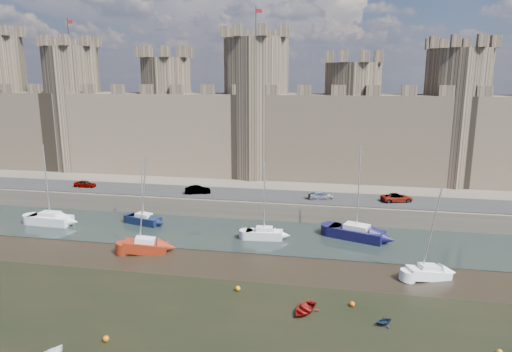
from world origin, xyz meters
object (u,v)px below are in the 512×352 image
object	(u,v)px
sailboat_0	(50,219)
sailboat_1	(144,219)
car_2	(321,196)
sailboat_4	(146,246)
car_0	(85,184)
car_1	(198,190)
sailboat_2	(264,233)
sailboat_5	(428,272)
car_3	(397,198)
sailboat_3	(356,233)

from	to	relation	value
sailboat_0	sailboat_1	world-z (taller)	sailboat_0
car_2	sailboat_4	xyz separation A→B (m)	(-18.61, -17.32, -2.23)
car_0	car_2	distance (m)	36.35
car_0	sailboat_1	bearing A→B (deg)	-122.67
sailboat_1	car_1	bearing A→B (deg)	72.09
sailboat_1	sailboat_2	distance (m)	16.97
sailboat_5	sailboat_0	bearing A→B (deg)	148.90
sailboat_2	sailboat_5	distance (m)	19.29
car_3	sailboat_3	xyz separation A→B (m)	(-5.55, -9.11, -2.23)
sailboat_1	sailboat_4	world-z (taller)	sailboat_4
sailboat_0	sailboat_2	distance (m)	28.97
car_1	car_2	bearing A→B (deg)	-106.75
car_1	sailboat_1	size ratio (longest dim) A/B	0.40
car_0	sailboat_0	xyz separation A→B (m)	(1.13, -10.66, -2.24)
car_2	car_0	bearing A→B (deg)	73.29
sailboat_0	sailboat_3	bearing A→B (deg)	4.96
car_3	sailboat_5	world-z (taller)	sailboat_5
sailboat_2	sailboat_5	bearing A→B (deg)	-29.35
sailboat_2	sailboat_0	bearing A→B (deg)	174.31
car_0	sailboat_3	bearing A→B (deg)	-103.01
car_3	sailboat_4	world-z (taller)	sailboat_4
sailboat_1	sailboat_5	bearing A→B (deg)	-1.21
car_3	sailboat_4	xyz separation A→B (m)	(-28.91, -17.94, -2.30)
car_2	sailboat_0	bearing A→B (deg)	90.14
car_2	sailboat_3	xyz separation A→B (m)	(4.75, -8.48, -2.17)
sailboat_1	car_2	bearing A→B (deg)	34.87
car_0	car_1	distance (m)	18.43
sailboat_4	sailboat_2	bearing A→B (deg)	13.30
car_3	sailboat_0	size ratio (longest dim) A/B	0.40
car_2	sailboat_1	world-z (taller)	sailboat_1
car_0	car_3	xyz separation A→B (m)	(46.65, 0.42, 0.03)
car_2	sailboat_3	bearing A→B (deg)	-167.17
car_3	sailboat_4	distance (m)	34.10
sailboat_0	sailboat_5	world-z (taller)	sailboat_0
car_2	sailboat_3	world-z (taller)	sailboat_3
sailboat_2	sailboat_3	size ratio (longest dim) A/B	0.83
sailboat_4	car_1	bearing A→B (deg)	72.51
car_2	sailboat_5	world-z (taller)	sailboat_5
car_1	car_2	xyz separation A→B (m)	(17.93, 0.35, -0.09)
sailboat_0	sailboat_2	xyz separation A→B (m)	(28.97, -0.16, -0.05)
sailboat_5	car_0	bearing A→B (deg)	137.30
sailboat_1	sailboat_2	xyz separation A→B (m)	(16.77, -2.61, 0.02)
sailboat_2	sailboat_1	bearing A→B (deg)	165.76
car_1	car_0	bearing A→B (deg)	70.46
car_1	sailboat_4	bearing A→B (deg)	159.83
sailboat_1	sailboat_3	world-z (taller)	sailboat_3
sailboat_3	sailboat_4	xyz separation A→B (m)	(-23.36, -8.84, -0.06)
sailboat_1	sailboat_4	distance (m)	10.30
car_1	sailboat_0	size ratio (longest dim) A/B	0.35
sailboat_0	sailboat_2	size ratio (longest dim) A/B	1.13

